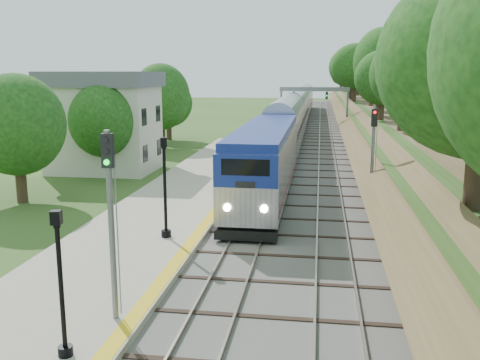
# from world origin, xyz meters

# --- Properties ---
(trackbed) EXTENTS (9.50, 170.00, 0.28)m
(trackbed) POSITION_xyz_m (2.00, 60.00, 0.07)
(trackbed) COLOR #4C4944
(trackbed) RESTS_ON ground
(platform) EXTENTS (6.40, 68.00, 0.38)m
(platform) POSITION_xyz_m (-5.20, 16.00, 0.19)
(platform) COLOR gray
(platform) RESTS_ON ground
(yellow_stripe) EXTENTS (0.55, 68.00, 0.01)m
(yellow_stripe) POSITION_xyz_m (-2.35, 16.00, 0.39)
(yellow_stripe) COLOR gold
(yellow_stripe) RESTS_ON platform
(embankment) EXTENTS (10.64, 170.00, 11.70)m
(embankment) POSITION_xyz_m (10.35, 60.00, 1.95)
(embankment) COLOR brown
(embankment) RESTS_ON ground
(station_building) EXTENTS (8.60, 6.60, 8.00)m
(station_building) POSITION_xyz_m (-14.00, 30.00, 4.09)
(station_building) COLOR beige
(station_building) RESTS_ON ground
(signal_gantry) EXTENTS (8.40, 0.38, 6.20)m
(signal_gantry) POSITION_xyz_m (2.47, 54.99, 4.82)
(signal_gantry) COLOR slate
(signal_gantry) RESTS_ON ground
(trees_behind_platform) EXTENTS (7.82, 53.32, 7.21)m
(trees_behind_platform) POSITION_xyz_m (-11.17, 20.67, 4.53)
(trees_behind_platform) COLOR #332316
(trees_behind_platform) RESTS_ON ground
(train) EXTENTS (3.03, 100.69, 4.45)m
(train) POSITION_xyz_m (0.00, 61.73, 2.29)
(train) COLOR black
(train) RESTS_ON trackbed
(lamppost_mid) EXTENTS (0.40, 0.40, 4.06)m
(lamppost_mid) POSITION_xyz_m (-3.39, 1.39, 2.20)
(lamppost_mid) COLOR black
(lamppost_mid) RESTS_ON platform
(lamppost_far) EXTENTS (0.46, 0.46, 4.67)m
(lamppost_far) POSITION_xyz_m (-3.70, 12.16, 2.46)
(lamppost_far) COLOR black
(lamppost_far) RESTS_ON platform
(signal_platform) EXTENTS (0.35, 0.27, 5.90)m
(signal_platform) POSITION_xyz_m (-2.90, 3.77, 4.00)
(signal_platform) COLOR slate
(signal_platform) RESTS_ON platform
(signal_farside) EXTENTS (0.33, 0.26, 5.96)m
(signal_farside) POSITION_xyz_m (6.20, 18.95, 3.76)
(signal_farside) COLOR slate
(signal_farside) RESTS_ON ground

